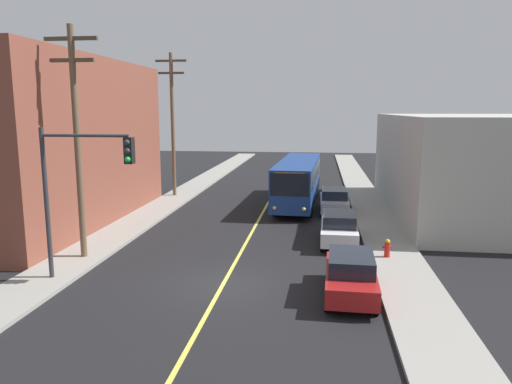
{
  "coord_description": "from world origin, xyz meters",
  "views": [
    {
      "loc": [
        3.65,
        -17.85,
        6.84
      ],
      "look_at": [
        0.0,
        10.09,
        2.0
      ],
      "focal_mm": 33.9,
      "sensor_mm": 36.0,
      "label": 1
    }
  ],
  "objects_px": {
    "city_bus": "(298,180)",
    "utility_pole_mid": "(173,119)",
    "fire_hydrant": "(387,248)",
    "utility_pole_near": "(77,133)",
    "parked_car_red": "(351,274)",
    "parked_car_white": "(339,228)",
    "parked_car_silver": "(334,200)",
    "traffic_signal_left_corner": "(82,176)"
  },
  "relations": [
    {
      "from": "city_bus",
      "to": "utility_pole_mid",
      "type": "xyz_separation_m",
      "value": [
        -9.78,
        1.74,
        4.3
      ]
    },
    {
      "from": "fire_hydrant",
      "to": "utility_pole_near",
      "type": "bearing_deg",
      "value": -173.01
    },
    {
      "from": "parked_car_red",
      "to": "parked_car_white",
      "type": "height_order",
      "value": "same"
    },
    {
      "from": "utility_pole_mid",
      "to": "fire_hydrant",
      "type": "relative_size",
      "value": 12.97
    },
    {
      "from": "utility_pole_mid",
      "to": "fire_hydrant",
      "type": "xyz_separation_m",
      "value": [
        14.43,
        -14.44,
        -5.53
      ]
    },
    {
      "from": "parked_car_silver",
      "to": "utility_pole_mid",
      "type": "height_order",
      "value": "utility_pole_mid"
    },
    {
      "from": "parked_car_red",
      "to": "utility_pole_mid",
      "type": "distance_m",
      "value": 23.42
    },
    {
      "from": "parked_car_silver",
      "to": "utility_pole_mid",
      "type": "relative_size",
      "value": 0.4
    },
    {
      "from": "utility_pole_near",
      "to": "parked_car_white",
      "type": "bearing_deg",
      "value": 19.62
    },
    {
      "from": "utility_pole_mid",
      "to": "city_bus",
      "type": "bearing_deg",
      "value": -10.06
    },
    {
      "from": "utility_pole_near",
      "to": "fire_hydrant",
      "type": "height_order",
      "value": "utility_pole_near"
    },
    {
      "from": "city_bus",
      "to": "parked_car_red",
      "type": "height_order",
      "value": "city_bus"
    },
    {
      "from": "parked_car_red",
      "to": "fire_hydrant",
      "type": "relative_size",
      "value": 5.3
    },
    {
      "from": "utility_pole_near",
      "to": "traffic_signal_left_corner",
      "type": "height_order",
      "value": "utility_pole_near"
    },
    {
      "from": "utility_pole_near",
      "to": "utility_pole_mid",
      "type": "distance_m",
      "value": 16.16
    },
    {
      "from": "city_bus",
      "to": "utility_pole_near",
      "type": "relative_size",
      "value": 1.19
    },
    {
      "from": "traffic_signal_left_corner",
      "to": "fire_hydrant",
      "type": "distance_m",
      "value": 13.59
    },
    {
      "from": "utility_pole_mid",
      "to": "traffic_signal_left_corner",
      "type": "xyz_separation_m",
      "value": [
        2.17,
        -18.98,
        -1.81
      ]
    },
    {
      "from": "city_bus",
      "to": "parked_car_red",
      "type": "bearing_deg",
      "value": -81.14
    },
    {
      "from": "utility_pole_near",
      "to": "fire_hydrant",
      "type": "relative_size",
      "value": 12.23
    },
    {
      "from": "city_bus",
      "to": "parked_car_silver",
      "type": "bearing_deg",
      "value": -45.91
    },
    {
      "from": "city_bus",
      "to": "utility_pole_mid",
      "type": "height_order",
      "value": "utility_pole_mid"
    },
    {
      "from": "parked_car_silver",
      "to": "parked_car_white",
      "type": "bearing_deg",
      "value": -89.75
    },
    {
      "from": "utility_pole_near",
      "to": "utility_pole_mid",
      "type": "height_order",
      "value": "utility_pole_mid"
    },
    {
      "from": "utility_pole_near",
      "to": "traffic_signal_left_corner",
      "type": "bearing_deg",
      "value": -60.88
    },
    {
      "from": "parked_car_white",
      "to": "parked_car_silver",
      "type": "distance_m",
      "value": 7.62
    },
    {
      "from": "parked_car_white",
      "to": "fire_hydrant",
      "type": "bearing_deg",
      "value": -49.86
    },
    {
      "from": "parked_car_white",
      "to": "traffic_signal_left_corner",
      "type": "height_order",
      "value": "traffic_signal_left_corner"
    },
    {
      "from": "parked_car_silver",
      "to": "utility_pole_mid",
      "type": "distance_m",
      "value": 14.07
    },
    {
      "from": "parked_car_red",
      "to": "utility_pole_near",
      "type": "xyz_separation_m",
      "value": [
        -11.9,
        2.96,
        4.95
      ]
    },
    {
      "from": "traffic_signal_left_corner",
      "to": "fire_hydrant",
      "type": "bearing_deg",
      "value": 20.31
    },
    {
      "from": "city_bus",
      "to": "utility_pole_near",
      "type": "distance_m",
      "value": 17.55
    },
    {
      "from": "city_bus",
      "to": "utility_pole_near",
      "type": "bearing_deg",
      "value": -122.54
    },
    {
      "from": "parked_car_red",
      "to": "city_bus",
      "type": "bearing_deg",
      "value": 98.86
    },
    {
      "from": "utility_pole_near",
      "to": "traffic_signal_left_corner",
      "type": "xyz_separation_m",
      "value": [
        1.58,
        -2.84,
        -1.49
      ]
    },
    {
      "from": "city_bus",
      "to": "utility_pole_near",
      "type": "xyz_separation_m",
      "value": [
        -9.19,
        -14.41,
        3.98
      ]
    },
    {
      "from": "city_bus",
      "to": "fire_hydrant",
      "type": "relative_size",
      "value": 14.57
    },
    {
      "from": "parked_car_white",
      "to": "parked_car_silver",
      "type": "height_order",
      "value": "same"
    },
    {
      "from": "city_bus",
      "to": "utility_pole_mid",
      "type": "bearing_deg",
      "value": 169.94
    },
    {
      "from": "parked_car_silver",
      "to": "parked_car_red",
      "type": "bearing_deg",
      "value": -89.27
    },
    {
      "from": "city_bus",
      "to": "traffic_signal_left_corner",
      "type": "xyz_separation_m",
      "value": [
        -7.61,
        -17.25,
        2.49
      ]
    },
    {
      "from": "traffic_signal_left_corner",
      "to": "fire_hydrant",
      "type": "height_order",
      "value": "traffic_signal_left_corner"
    }
  ]
}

